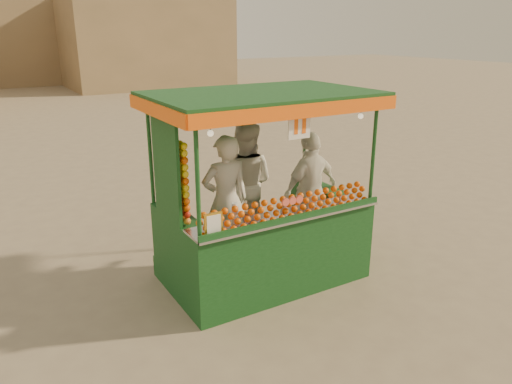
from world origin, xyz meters
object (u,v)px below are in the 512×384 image
vendor_left (226,201)px  vendor_right (310,190)px  juice_cart (262,225)px  vendor_middle (245,183)px

vendor_left → vendor_right: size_ratio=1.04×
juice_cart → vendor_left: bearing=147.9°
vendor_middle → vendor_right: 0.93m
juice_cart → vendor_left: 0.58m
juice_cart → vendor_middle: size_ratio=1.58×
vendor_right → vendor_left: bearing=-14.9°
juice_cart → vendor_middle: 0.82m
juice_cart → vendor_middle: juice_cart is taller
juice_cart → vendor_right: (0.86, 0.12, 0.30)m
vendor_left → vendor_right: bearing=-178.9°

